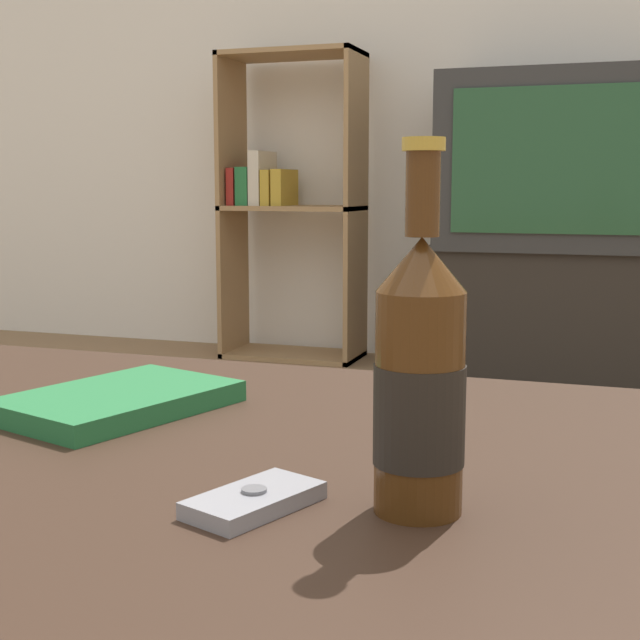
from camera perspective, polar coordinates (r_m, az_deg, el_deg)
name	(u,v)px	position (r m, az deg, el deg)	size (l,w,h in m)	color
back_wall	(522,46)	(3.86, 12.80, 16.76)	(8.00, 0.05, 2.60)	silver
coffee_table	(163,508)	(0.94, -10.01, -11.74)	(1.06, 0.80, 0.49)	#332116
tv_stand	(550,313)	(3.58, 14.48, 0.41)	(1.03, 0.37, 0.49)	#28231E
television	(555,162)	(3.54, 14.84, 9.76)	(0.87, 0.42, 0.67)	#2D2D2D
bookshelf	(285,202)	(3.83, -2.23, 7.53)	(0.58, 0.30, 1.29)	#99754C
beer_bottle	(420,380)	(0.69, 6.40, -3.86)	(0.07, 0.07, 0.29)	#47280F
cell_phone	(254,500)	(0.72, -4.23, -11.43)	(0.09, 0.12, 0.02)	gray
table_book	(118,401)	(1.04, -12.80, -5.07)	(0.23, 0.29, 0.02)	#236B38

